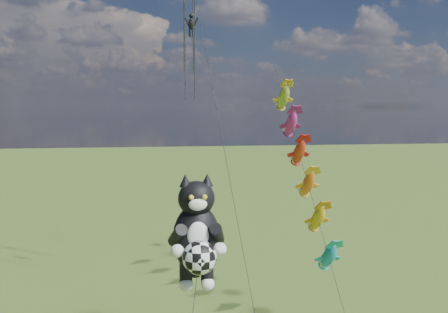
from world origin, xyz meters
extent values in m
ellipsoid|color=black|center=(4.53, 4.94, 6.99)|extent=(2.82, 2.55, 3.38)
ellipsoid|color=black|center=(4.53, 4.83, 9.00)|extent=(2.23, 2.12, 1.71)
cone|color=black|center=(4.00, 4.83, 9.90)|extent=(0.75, 0.75, 0.63)
cone|color=black|center=(5.06, 4.83, 9.90)|extent=(0.75, 0.75, 0.63)
ellipsoid|color=white|center=(4.53, 4.15, 8.84)|extent=(0.98, 0.71, 0.61)
ellipsoid|color=white|center=(4.53, 4.15, 7.31)|extent=(1.13, 0.72, 1.40)
sphere|color=gold|center=(4.22, 4.07, 9.19)|extent=(0.25, 0.25, 0.25)
sphere|color=gold|center=(4.85, 4.07, 9.19)|extent=(0.25, 0.25, 0.25)
sphere|color=white|center=(3.53, 3.83, 6.72)|extent=(0.63, 0.63, 0.63)
sphere|color=white|center=(5.54, 3.83, 6.72)|extent=(0.63, 0.63, 0.63)
sphere|color=white|center=(4.00, 4.78, 4.71)|extent=(0.68, 0.68, 0.68)
sphere|color=white|center=(5.06, 4.78, 4.71)|extent=(0.68, 0.68, 0.68)
sphere|color=white|center=(4.53, 3.51, 6.46)|extent=(1.61, 1.61, 1.61)
cylinder|color=black|center=(12.35, 11.40, 8.45)|extent=(0.64, 15.82, 16.62)
ellipsoid|color=blue|center=(12.48, 7.92, 4.80)|extent=(0.82, 2.08, 2.10)
ellipsoid|color=yellow|center=(12.41, 9.69, 6.66)|extent=(0.82, 2.08, 2.10)
ellipsoid|color=red|center=(12.34, 11.46, 8.51)|extent=(0.82, 2.08, 2.10)
ellipsoid|color=#E55819|center=(12.28, 13.23, 10.37)|extent=(0.82, 2.08, 2.10)
ellipsoid|color=#D83391|center=(12.21, 15.00, 12.23)|extent=(0.82, 2.08, 2.10)
ellipsoid|color=green|center=(12.14, 16.77, 14.09)|extent=(0.82, 2.08, 2.10)
cylinder|color=black|center=(6.55, 10.50, 12.00)|extent=(2.15, 16.96, 23.73)
cylinder|color=black|center=(4.83, 15.82, 19.83)|extent=(0.08, 0.08, 8.36)
cylinder|color=black|center=(5.46, 15.82, 19.83)|extent=(0.08, 0.08, 8.36)
cylinder|color=black|center=(5.13, 18.97, 17.95)|extent=(0.08, 0.08, 8.40)
cylinder|color=black|center=(5.85, 18.97, 17.95)|extent=(0.08, 0.08, 8.40)
camera|label=1|loc=(2.24, -18.91, 13.41)|focal=40.00mm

